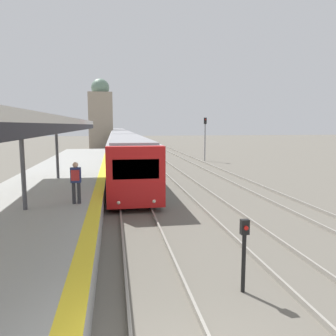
# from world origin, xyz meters

# --- Properties ---
(platform_canopy) EXTENTS (4.00, 18.39, 3.34)m
(platform_canopy) POSITION_xyz_m (-4.20, 8.40, 4.12)
(platform_canopy) COLOR beige
(platform_canopy) RESTS_ON station_platform
(person_on_platform) EXTENTS (0.40, 0.40, 1.66)m
(person_on_platform) POSITION_xyz_m (-2.46, 9.03, 1.90)
(person_on_platform) COLOR #2D2D33
(person_on_platform) RESTS_ON station_platform
(train_near) EXTENTS (2.69, 66.15, 3.19)m
(train_near) POSITION_xyz_m (0.00, 43.48, 1.77)
(train_near) COLOR red
(train_near) RESTS_ON ground_plane
(signal_post_near) EXTENTS (0.20, 0.21, 1.81)m
(signal_post_near) POSITION_xyz_m (2.06, 2.98, 1.12)
(signal_post_near) COLOR black
(signal_post_near) RESTS_ON ground_plane
(signal_mast_far) EXTENTS (0.28, 0.29, 4.83)m
(signal_mast_far) POSITION_xyz_m (9.14, 31.49, 3.05)
(signal_mast_far) COLOR gray
(signal_mast_far) RESTS_ON ground_plane
(distant_domed_building) EXTENTS (4.00, 4.00, 11.81)m
(distant_domed_building) POSITION_xyz_m (-3.04, 53.77, 5.59)
(distant_domed_building) COLOR gray
(distant_domed_building) RESTS_ON ground_plane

